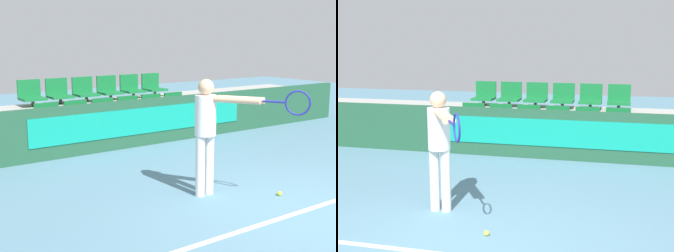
{
  "view_description": "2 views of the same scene",
  "coord_description": "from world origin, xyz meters",
  "views": [
    {
      "loc": [
        -4.8,
        -3.49,
        2.19
      ],
      "look_at": [
        -0.33,
        2.85,
        0.71
      ],
      "focal_mm": 50.0,
      "sensor_mm": 36.0,
      "label": 1
    },
    {
      "loc": [
        1.57,
        -4.29,
        2.33
      ],
      "look_at": [
        -0.09,
        2.4,
        1.01
      ],
      "focal_mm": 50.0,
      "sensor_mm": 36.0,
      "label": 2
    }
  ],
  "objects": [
    {
      "name": "ground_plane",
      "position": [
        0.0,
        0.0,
        0.0
      ],
      "size": [
        30.0,
        30.0,
        0.0
      ],
      "primitive_type": "plane",
      "color": "slate"
    },
    {
      "name": "court_baseline",
      "position": [
        0.0,
        0.14,
        0.0
      ],
      "size": [
        4.88,
        0.08,
        0.01
      ],
      "color": "white",
      "rests_on": "ground"
    },
    {
      "name": "barrier_wall",
      "position": [
        0.01,
        4.46,
        0.48
      ],
      "size": [
        12.45,
        0.14,
        0.96
      ],
      "color": "#1E4C33",
      "rests_on": "ground"
    },
    {
      "name": "bleacher_tier_front",
      "position": [
        0.0,
        5.03,
        0.19
      ],
      "size": [
        12.05,
        0.97,
        0.38
      ],
      "color": "#9E9E99",
      "rests_on": "ground"
    },
    {
      "name": "bleacher_tier_middle",
      "position": [
        0.0,
        6.0,
        0.38
      ],
      "size": [
        12.05,
        0.97,
        0.76
      ],
      "color": "#9E9E99",
      "rests_on": "ground"
    },
    {
      "name": "stadium_chair_0",
      "position": [
        -1.53,
        5.16,
        0.61
      ],
      "size": [
        0.49,
        0.46,
        0.55
      ],
      "color": "#333333",
      "rests_on": "bleacher_tier_front"
    },
    {
      "name": "stadium_chair_1",
      "position": [
        -0.92,
        5.16,
        0.61
      ],
      "size": [
        0.49,
        0.46,
        0.55
      ],
      "color": "#333333",
      "rests_on": "bleacher_tier_front"
    },
    {
      "name": "stadium_chair_2",
      "position": [
        -0.31,
        5.16,
        0.61
      ],
      "size": [
        0.49,
        0.46,
        0.55
      ],
      "color": "#333333",
      "rests_on": "bleacher_tier_front"
    },
    {
      "name": "stadium_chair_3",
      "position": [
        0.31,
        5.16,
        0.61
      ],
      "size": [
        0.49,
        0.46,
        0.55
      ],
      "color": "#333333",
      "rests_on": "bleacher_tier_front"
    },
    {
      "name": "stadium_chair_4",
      "position": [
        0.92,
        5.16,
        0.61
      ],
      "size": [
        0.49,
        0.46,
        0.55
      ],
      "color": "#333333",
      "rests_on": "bleacher_tier_front"
    },
    {
      "name": "stadium_chair_5",
      "position": [
        1.53,
        5.16,
        0.61
      ],
      "size": [
        0.49,
        0.46,
        0.55
      ],
      "color": "#333333",
      "rests_on": "bleacher_tier_front"
    },
    {
      "name": "stadium_chair_6",
      "position": [
        -1.53,
        6.13,
        0.99
      ],
      "size": [
        0.49,
        0.46,
        0.55
      ],
      "color": "#333333",
      "rests_on": "bleacher_tier_middle"
    },
    {
      "name": "stadium_chair_7",
      "position": [
        -0.92,
        6.13,
        0.99
      ],
      "size": [
        0.49,
        0.46,
        0.55
      ],
      "color": "#333333",
      "rests_on": "bleacher_tier_middle"
    },
    {
      "name": "stadium_chair_8",
      "position": [
        -0.31,
        6.13,
        0.99
      ],
      "size": [
        0.49,
        0.46,
        0.55
      ],
      "color": "#333333",
      "rests_on": "bleacher_tier_middle"
    },
    {
      "name": "stadium_chair_9",
      "position": [
        0.31,
        6.13,
        0.99
      ],
      "size": [
        0.49,
        0.46,
        0.55
      ],
      "color": "#333333",
      "rests_on": "bleacher_tier_middle"
    },
    {
      "name": "stadium_chair_10",
      "position": [
        0.92,
        6.13,
        0.99
      ],
      "size": [
        0.49,
        0.46,
        0.55
      ],
      "color": "#333333",
      "rests_on": "bleacher_tier_middle"
    },
    {
      "name": "stadium_chair_11",
      "position": [
        1.53,
        6.13,
        0.99
      ],
      "size": [
        0.49,
        0.46,
        0.55
      ],
      "color": "#333333",
      "rests_on": "bleacher_tier_middle"
    },
    {
      "name": "tennis_player",
      "position": [
        -0.71,
        1.3,
        1.0
      ],
      "size": [
        0.87,
        1.34,
        1.63
      ],
      "rotation": [
        0.0,
        0.0,
        0.54
      ],
      "color": "silver",
      "rests_on": "ground"
    },
    {
      "name": "tennis_ball",
      "position": [
        0.09,
        0.72,
        0.03
      ],
      "size": [
        0.07,
        0.07,
        0.07
      ],
      "color": "#CCDB33",
      "rests_on": "ground"
    }
  ]
}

